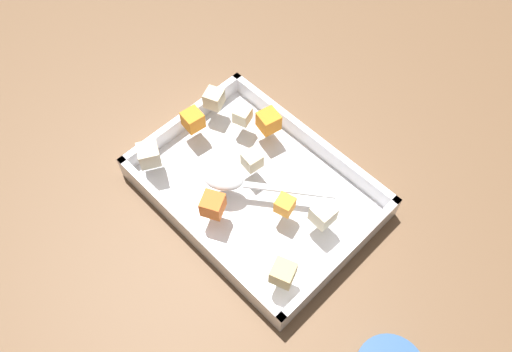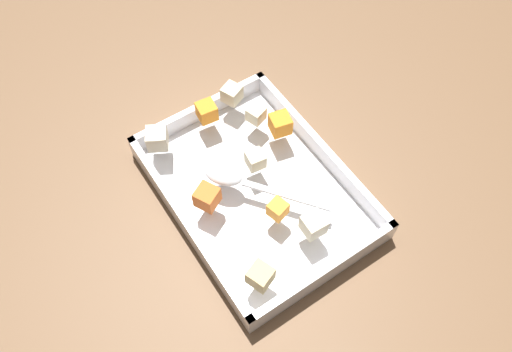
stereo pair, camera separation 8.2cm
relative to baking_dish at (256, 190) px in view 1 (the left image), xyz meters
name	(u,v)px [view 1 (the left image)]	position (x,y,z in m)	size (l,w,h in m)	color
ground_plane	(259,186)	(0.01, -0.02, -0.01)	(4.00, 4.00, 0.00)	brown
baking_dish	(256,190)	(0.00, 0.00, 0.00)	(0.38, 0.28, 0.05)	silver
carrot_chunk_center	(285,205)	(-0.07, 0.01, 0.05)	(0.03, 0.03, 0.03)	orange
carrot_chunk_near_spoon	(269,121)	(0.06, -0.09, 0.05)	(0.03, 0.03, 0.03)	orange
carrot_chunk_corner_se	(193,120)	(0.15, 0.00, 0.05)	(0.03, 0.03, 0.03)	orange
carrot_chunk_near_right	(214,206)	(0.00, 0.09, 0.05)	(0.03, 0.03, 0.03)	orange
potato_chunk_corner_sw	(242,115)	(0.10, -0.07, 0.05)	(0.03, 0.03, 0.03)	beige
potato_chunk_back_center	(323,214)	(-0.12, -0.02, 0.05)	(0.03, 0.03, 0.03)	beige
potato_chunk_far_right	(251,161)	(0.02, -0.01, 0.05)	(0.03, 0.03, 0.03)	beige
potato_chunk_heap_side	(214,99)	(0.16, -0.06, 0.05)	(0.03, 0.03, 0.03)	beige
potato_chunk_rim_edge	(283,273)	(-0.14, 0.09, 0.05)	(0.03, 0.03, 0.03)	tan
parsnip_chunk_under_handle	(149,155)	(0.15, 0.10, 0.05)	(0.03, 0.03, 0.03)	beige
serving_spoon	(232,181)	(0.02, 0.03, 0.04)	(0.18, 0.15, 0.02)	silver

